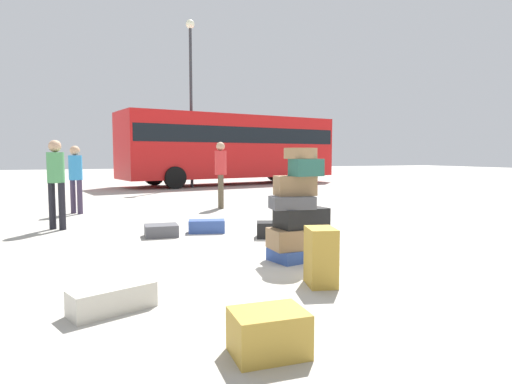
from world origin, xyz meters
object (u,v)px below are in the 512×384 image
(suitcase_cream_foreground_far, at_px, (113,299))
(person_tourist_with_camera, at_px, (221,169))
(person_passerby_in_red, at_px, (76,173))
(parked_bus, at_px, (231,145))
(lamp_post, at_px, (191,81))
(suitcase_charcoal_upright_blue, at_px, (161,230))
(suitcase_tower, at_px, (298,214))
(suitcase_black_right_side, at_px, (280,230))
(suitcase_tan_left_side, at_px, (269,333))
(person_bearded_onlooker, at_px, (56,176))
(suitcase_tan_foreground_near, at_px, (321,257))
(suitcase_navy_white_trunk, at_px, (207,226))

(suitcase_cream_foreground_far, relative_size, person_tourist_with_camera, 0.43)
(person_passerby_in_red, relative_size, parked_bus, 0.15)
(lamp_post, bearing_deg, suitcase_charcoal_upright_blue, -106.86)
(suitcase_tower, height_order, person_tourist_with_camera, person_tourist_with_camera)
(suitcase_cream_foreground_far, relative_size, suitcase_black_right_side, 0.93)
(suitcase_charcoal_upright_blue, height_order, suitcase_black_right_side, suitcase_black_right_side)
(suitcase_charcoal_upright_blue, height_order, parked_bus, parked_bus)
(suitcase_tan_left_side, bearing_deg, person_bearded_onlooker, 107.44)
(suitcase_tan_left_side, bearing_deg, suitcase_tan_foreground_near, 50.90)
(parked_bus, xyz_separation_m, lamp_post, (-2.21, -1.27, 2.58))
(person_passerby_in_red, bearing_deg, suitcase_navy_white_trunk, -10.63)
(suitcase_charcoal_upright_blue, relative_size, suitcase_tan_left_side, 1.07)
(suitcase_cream_foreground_far, bearing_deg, suitcase_charcoal_upright_blue, 53.41)
(person_bearded_onlooker, height_order, parked_bus, parked_bus)
(suitcase_tower, relative_size, suitcase_navy_white_trunk, 2.33)
(suitcase_tower, bearing_deg, parked_bus, 73.99)
(suitcase_black_right_side, height_order, person_tourist_with_camera, person_tourist_with_camera)
(person_bearded_onlooker, bearing_deg, suitcase_tan_left_side, -36.68)
(suitcase_tan_foreground_near, distance_m, suitcase_navy_white_trunk, 3.50)
(suitcase_tower, height_order, person_bearded_onlooker, person_bearded_onlooker)
(person_bearded_onlooker, distance_m, person_passerby_in_red, 2.24)
(suitcase_tan_left_side, xyz_separation_m, person_tourist_with_camera, (2.27, 8.05, 0.86))
(parked_bus, relative_size, lamp_post, 1.52)
(person_tourist_with_camera, relative_size, parked_bus, 0.16)
(suitcase_tan_left_side, xyz_separation_m, person_bearded_onlooker, (-1.50, 6.12, 0.83))
(suitcase_tan_foreground_near, xyz_separation_m, suitcase_black_right_side, (0.77, 2.57, -0.17))
(suitcase_tan_foreground_near, bearing_deg, person_passerby_in_red, 123.88)
(suitcase_charcoal_upright_blue, distance_m, suitcase_tan_left_side, 4.69)
(person_bearded_onlooker, bearing_deg, person_tourist_with_camera, 66.70)
(suitcase_navy_white_trunk, height_order, parked_bus, parked_bus)
(suitcase_navy_white_trunk, bearing_deg, person_passerby_in_red, 136.47)
(suitcase_charcoal_upright_blue, bearing_deg, suitcase_tan_left_side, -86.34)
(suitcase_tan_foreground_near, relative_size, person_tourist_with_camera, 0.36)
(person_tourist_with_camera, bearing_deg, suitcase_cream_foreground_far, -14.17)
(suitcase_cream_foreground_far, distance_m, suitcase_black_right_side, 3.82)
(suitcase_tan_foreground_near, distance_m, lamp_post, 14.93)
(suitcase_tan_foreground_near, distance_m, suitcase_tan_left_side, 1.72)
(suitcase_cream_foreground_far, relative_size, suitcase_tan_left_side, 1.44)
(person_tourist_with_camera, bearing_deg, suitcase_tan_foreground_near, 1.82)
(suitcase_tan_left_side, xyz_separation_m, lamp_post, (3.39, 15.43, 4.26))
(person_passerby_in_red, bearing_deg, parked_bus, 100.07)
(suitcase_tower, relative_size, person_passerby_in_red, 0.92)
(suitcase_navy_white_trunk, relative_size, lamp_post, 0.09)
(person_passerby_in_red, xyz_separation_m, parked_bus, (6.76, 8.37, 0.89))
(suitcase_tan_left_side, relative_size, suitcase_navy_white_trunk, 0.80)
(person_tourist_with_camera, bearing_deg, person_bearded_onlooker, -51.78)
(suitcase_tan_foreground_near, relative_size, person_passerby_in_red, 0.39)
(person_tourist_with_camera, distance_m, lamp_post, 8.21)
(suitcase_charcoal_upright_blue, xyz_separation_m, parked_bus, (5.46, 12.01, 1.74))
(suitcase_cream_foreground_far, xyz_separation_m, person_passerby_in_red, (-0.24, 7.05, 0.83))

